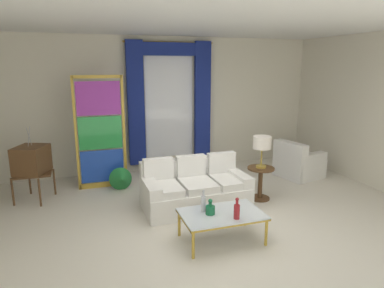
{
  "coord_description": "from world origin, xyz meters",
  "views": [
    {
      "loc": [
        -1.82,
        -4.58,
        2.38
      ],
      "look_at": [
        -0.01,
        0.9,
        1.05
      ],
      "focal_mm": 32.08,
      "sensor_mm": 36.0,
      "label": 1
    }
  ],
  "objects": [
    {
      "name": "wall_rear",
      "position": [
        0.0,
        3.06,
        1.5
      ],
      "size": [
        8.0,
        0.12,
        3.0
      ],
      "primitive_type": "cube",
      "color": "silver",
      "rests_on": "ground"
    },
    {
      "name": "armchair_white",
      "position": [
        2.59,
        1.49,
        0.29
      ],
      "size": [
        0.98,
        0.97,
        0.8
      ],
      "color": "white",
      "rests_on": "ground"
    },
    {
      "name": "ceiling_slab",
      "position": [
        0.0,
        0.8,
        3.02
      ],
      "size": [
        8.0,
        7.6,
        0.04
      ],
      "primitive_type": "cube",
      "color": "white"
    },
    {
      "name": "peacock_figurine",
      "position": [
        -1.15,
        1.84,
        0.22
      ],
      "size": [
        0.44,
        0.6,
        0.5
      ],
      "color": "beige",
      "rests_on": "ground"
    },
    {
      "name": "ground_plane",
      "position": [
        0.0,
        0.0,
        0.0
      ],
      "size": [
        16.0,
        16.0,
        0.0
      ],
      "primitive_type": "plane",
      "color": "silver"
    },
    {
      "name": "curtained_window",
      "position": [
        0.12,
        2.89,
        1.74
      ],
      "size": [
        2.0,
        0.17,
        2.7
      ],
      "color": "white",
      "rests_on": "ground"
    },
    {
      "name": "table_lamp_brass",
      "position": [
        1.19,
        0.61,
        1.03
      ],
      "size": [
        0.32,
        0.32,
        0.57
      ],
      "color": "#B29338",
      "rests_on": "round_side_table"
    },
    {
      "name": "bottle_crystal_tall",
      "position": [
        0.04,
        -0.8,
        0.53
      ],
      "size": [
        0.08,
        0.08,
        0.29
      ],
      "color": "maroon",
      "rests_on": "coffee_table"
    },
    {
      "name": "bottle_blue_decanter",
      "position": [
        -0.29,
        -0.44,
        0.54
      ],
      "size": [
        0.06,
        0.06,
        0.31
      ],
      "color": "silver",
      "rests_on": "coffee_table"
    },
    {
      "name": "coffee_table",
      "position": [
        -0.07,
        -0.57,
        0.37
      ],
      "size": [
        1.11,
        0.71,
        0.41
      ],
      "color": "silver",
      "rests_on": "ground"
    },
    {
      "name": "vintage_tv",
      "position": [
        -2.69,
        1.84,
        0.73
      ],
      "size": [
        0.69,
        0.73,
        1.35
      ],
      "color": "brown",
      "rests_on": "ground"
    },
    {
      "name": "wall_right",
      "position": [
        3.66,
        0.6,
        1.5
      ],
      "size": [
        0.12,
        7.0,
        3.0
      ],
      "primitive_type": "cube",
      "color": "silver",
      "rests_on": "ground"
    },
    {
      "name": "stained_glass_divider",
      "position": [
        -1.47,
        2.15,
        1.06
      ],
      "size": [
        0.95,
        0.05,
        2.2
      ],
      "color": "gold",
      "rests_on": "ground"
    },
    {
      "name": "round_side_table",
      "position": [
        1.19,
        0.61,
        0.36
      ],
      "size": [
        0.48,
        0.48,
        0.59
      ],
      "color": "brown",
      "rests_on": "ground"
    },
    {
      "name": "bottle_amber_squat",
      "position": [
        -0.24,
        -0.56,
        0.48
      ],
      "size": [
        0.13,
        0.13,
        0.22
      ],
      "color": "#196B3D",
      "rests_on": "coffee_table"
    },
    {
      "name": "couch_white_long",
      "position": [
        -0.05,
        0.68,
        0.3
      ],
      "size": [
        1.77,
        0.94,
        0.86
      ],
      "color": "white",
      "rests_on": "ground"
    }
  ]
}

